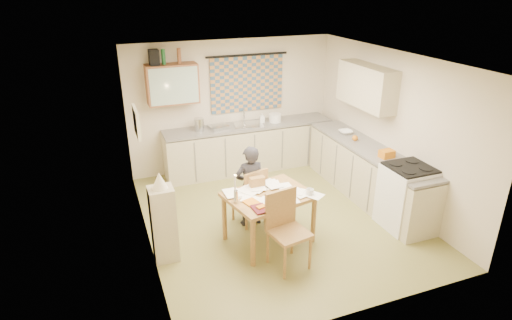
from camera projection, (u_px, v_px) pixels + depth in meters
name	position (u px, v px, depth m)	size (l,w,h in m)	color
floor	(277.00, 218.00, 6.83)	(4.00, 4.50, 0.02)	olive
ceiling	(281.00, 58.00, 5.84)	(4.00, 4.50, 0.02)	white
wall_back	(232.00, 105.00, 8.27)	(4.00, 0.02, 2.50)	beige
wall_front	(368.00, 218.00, 4.39)	(4.00, 0.02, 2.50)	beige
wall_left	(141.00, 164.00, 5.67)	(0.02, 4.50, 2.50)	beige
wall_right	(391.00, 129.00, 6.99)	(0.02, 4.50, 2.50)	beige
window_blind	(247.00, 84.00, 8.18)	(1.45, 0.03, 1.05)	#33516E
curtain_rod	(247.00, 55.00, 7.95)	(0.04, 0.04, 1.60)	black
wall_cabinet	(172.00, 84.00, 7.53)	(0.90, 0.34, 0.70)	brown
wall_cabinet_glass	(174.00, 86.00, 7.38)	(0.84, 0.02, 0.64)	#99B2A5
upper_cabinet_right	(366.00, 86.00, 7.17)	(0.34, 1.30, 0.70)	tan
framed_print	(136.00, 122.00, 5.85)	(0.04, 0.50, 0.40)	beige
print_canvas	(138.00, 122.00, 5.86)	(0.01, 0.42, 0.32)	silver
counter_back	(249.00, 147.00, 8.40)	(3.30, 0.62, 0.92)	tan
counter_right	(367.00, 173.00, 7.29)	(0.62, 2.95, 0.92)	tan
stove	(406.00, 197.00, 6.41)	(0.64, 0.64, 0.99)	white
sink	(248.00, 127.00, 8.23)	(0.55, 0.45, 0.10)	silver
tap	(244.00, 115.00, 8.30)	(0.03, 0.03, 0.28)	silver
dish_rack	(219.00, 127.00, 8.00)	(0.35, 0.30, 0.06)	silver
kettle	(199.00, 125.00, 7.85)	(0.18, 0.18, 0.24)	silver
mixing_bowl	(275.00, 118.00, 8.36)	(0.24, 0.24, 0.16)	white
soap_bottle	(262.00, 118.00, 8.32)	(0.10, 0.10, 0.19)	white
bowl	(346.00, 132.00, 7.74)	(0.26, 0.26, 0.06)	white
orange_bag	(387.00, 154.00, 6.70)	(0.22, 0.16, 0.12)	#C66C11
fruit_orange	(355.00, 138.00, 7.39)	(0.10, 0.10, 0.10)	#C66C11
speaker	(154.00, 57.00, 7.25)	(0.16, 0.20, 0.26)	black
bottle_green	(163.00, 57.00, 7.30)	(0.07, 0.07, 0.26)	#195926
bottle_brown	(179.00, 56.00, 7.39)	(0.07, 0.07, 0.26)	brown
dining_table	(269.00, 217.00, 6.09)	(1.31, 1.10, 0.75)	brown
chair_far	(250.00, 205.00, 6.60)	(0.52, 0.52, 0.92)	brown
chair_near	(288.00, 244.00, 5.57)	(0.54, 0.54, 1.03)	brown
person	(250.00, 186.00, 6.41)	(0.47, 0.31, 1.28)	black
shelf_stand	(164.00, 224.00, 5.63)	(0.32, 0.30, 1.06)	tan
lampshade	(159.00, 181.00, 5.37)	(0.20, 0.20, 0.22)	beige
letter_rack	(257.00, 182.00, 6.10)	(0.22, 0.10, 0.16)	brown
mug	(310.00, 192.00, 5.91)	(0.12, 0.12, 0.09)	white
magazine	(253.00, 210.00, 5.50)	(0.20, 0.26, 0.02)	maroon
book	(247.00, 205.00, 5.64)	(0.24, 0.28, 0.02)	#C66C11
orange_box	(261.00, 207.00, 5.56)	(0.12, 0.08, 0.04)	#C66C11
eyeglasses	(290.00, 199.00, 5.78)	(0.13, 0.04, 0.02)	black
candle_holder	(236.00, 196.00, 5.69)	(0.06, 0.06, 0.18)	silver
candle	(235.00, 183.00, 5.62)	(0.02, 0.02, 0.22)	white
candle_flame	(236.00, 175.00, 5.54)	(0.02, 0.02, 0.02)	#FFCC66
papers	(268.00, 192.00, 5.97)	(1.30, 0.85, 0.03)	white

